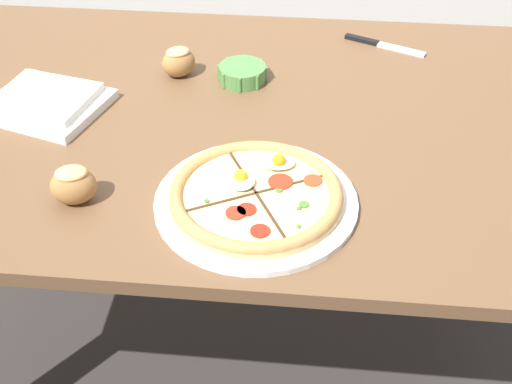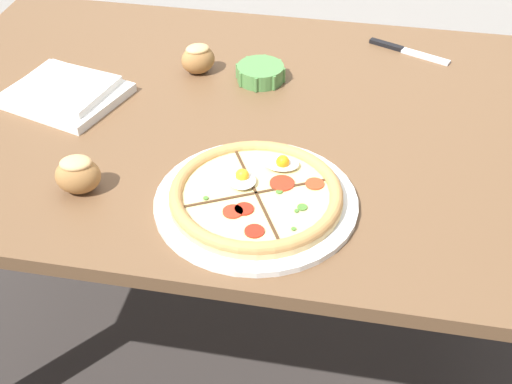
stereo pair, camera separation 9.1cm
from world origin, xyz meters
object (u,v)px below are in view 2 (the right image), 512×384
(dining_table, at_px, (238,150))
(napkin_folded, at_px, (65,92))
(pizza, at_px, (256,197))
(ramekin_bowl, at_px, (260,73))
(knife_main, at_px, (408,51))
(bread_piece_near, at_px, (198,58))
(bread_piece_mid, at_px, (78,174))

(dining_table, bearing_deg, napkin_folded, -179.16)
(pizza, bearing_deg, ramekin_bowl, 99.60)
(knife_main, bearing_deg, bread_piece_near, -135.10)
(pizza, height_order, ramekin_bowl, pizza)
(pizza, height_order, bread_piece_near, bread_piece_near)
(napkin_folded, distance_m, bread_piece_near, 0.31)
(knife_main, bearing_deg, ramekin_bowl, -125.88)
(pizza, distance_m, bread_piece_near, 0.50)
(ramekin_bowl, height_order, bread_piece_near, bread_piece_near)
(napkin_folded, bearing_deg, bread_piece_mid, -62.68)
(bread_piece_near, relative_size, bread_piece_mid, 1.01)
(ramekin_bowl, bearing_deg, napkin_folded, -158.41)
(dining_table, height_order, bread_piece_near, bread_piece_near)
(dining_table, distance_m, pizza, 0.32)
(ramekin_bowl, relative_size, napkin_folded, 0.40)
(ramekin_bowl, relative_size, knife_main, 0.58)
(knife_main, bearing_deg, bread_piece_mid, -108.27)
(ramekin_bowl, distance_m, bread_piece_mid, 0.52)
(dining_table, relative_size, napkin_folded, 5.05)
(bread_piece_near, xyz_separation_m, bread_piece_mid, (-0.10, -0.47, 0.00))
(bread_piece_mid, bearing_deg, knife_main, 48.59)
(bread_piece_mid, bearing_deg, napkin_folded, 117.32)
(napkin_folded, relative_size, bread_piece_mid, 2.97)
(napkin_folded, xyz_separation_m, knife_main, (0.73, 0.36, -0.01))
(dining_table, bearing_deg, pizza, -71.22)
(napkin_folded, bearing_deg, pizza, -29.97)
(pizza, height_order, bread_piece_mid, bread_piece_mid)
(ramekin_bowl, bearing_deg, bread_piece_mid, -118.68)
(dining_table, distance_m, bread_piece_mid, 0.40)
(ramekin_bowl, xyz_separation_m, bread_piece_mid, (-0.25, -0.46, 0.02))
(dining_table, bearing_deg, bread_piece_mid, -126.99)
(dining_table, bearing_deg, ramekin_bowl, 81.92)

